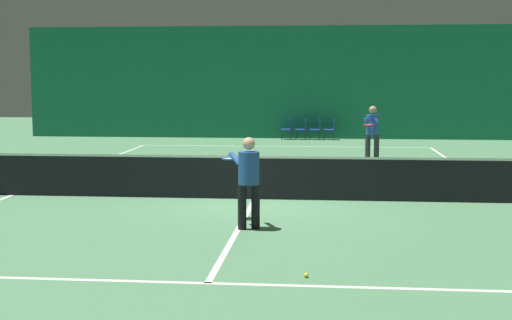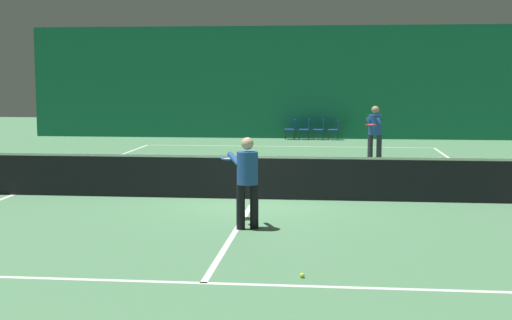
{
  "view_description": "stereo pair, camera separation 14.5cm",
  "coord_description": "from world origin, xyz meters",
  "px_view_note": "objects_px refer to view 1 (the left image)",
  "views": [
    {
      "loc": [
        1.46,
        -15.24,
        2.65
      ],
      "look_at": [
        0.07,
        -0.54,
        0.92
      ],
      "focal_mm": 50.0,
      "sensor_mm": 36.0,
      "label": 1
    },
    {
      "loc": [
        1.61,
        -15.23,
        2.65
      ],
      "look_at": [
        0.07,
        -0.54,
        0.92
      ],
      "focal_mm": 50.0,
      "sensor_mm": 36.0,
      "label": 2
    }
  ],
  "objects_px": {
    "player_near": "(248,175)",
    "courtside_chair_2": "(317,128)",
    "player_far": "(372,130)",
    "courtside_chair_0": "(288,128)",
    "tennis_net": "(255,176)",
    "courtside_chair_3": "(331,128)",
    "courtside_chair_1": "(302,128)",
    "tennis_ball": "(306,275)"
  },
  "relations": [
    {
      "from": "player_near",
      "to": "courtside_chair_0",
      "type": "xyz_separation_m",
      "value": [
        -0.19,
        18.0,
        -0.45
      ]
    },
    {
      "from": "player_near",
      "to": "courtside_chair_3",
      "type": "distance_m",
      "value": 18.08
    },
    {
      "from": "tennis_net",
      "to": "player_near",
      "type": "height_order",
      "value": "player_near"
    },
    {
      "from": "player_far",
      "to": "courtside_chair_2",
      "type": "bearing_deg",
      "value": -156.9
    },
    {
      "from": "courtside_chair_0",
      "to": "courtside_chair_3",
      "type": "distance_m",
      "value": 1.83
    },
    {
      "from": "tennis_net",
      "to": "courtside_chair_0",
      "type": "relative_size",
      "value": 14.29
    },
    {
      "from": "player_near",
      "to": "courtside_chair_2",
      "type": "bearing_deg",
      "value": -29.92
    },
    {
      "from": "player_near",
      "to": "courtside_chair_2",
      "type": "distance_m",
      "value": 18.03
    },
    {
      "from": "tennis_net",
      "to": "courtside_chair_1",
      "type": "xyz_separation_m",
      "value": [
        0.59,
        15.0,
        -0.03
      ]
    },
    {
      "from": "courtside_chair_2",
      "to": "tennis_ball",
      "type": "distance_m",
      "value": 21.02
    },
    {
      "from": "player_near",
      "to": "player_far",
      "type": "bearing_deg",
      "value": -42.27
    },
    {
      "from": "player_far",
      "to": "courtside_chair_0",
      "type": "height_order",
      "value": "player_far"
    },
    {
      "from": "courtside_chair_0",
      "to": "courtside_chair_2",
      "type": "height_order",
      "value": "same"
    },
    {
      "from": "tennis_net",
      "to": "player_far",
      "type": "xyz_separation_m",
      "value": [
        2.99,
        7.09,
        0.51
      ]
    },
    {
      "from": "courtside_chair_0",
      "to": "courtside_chair_3",
      "type": "bearing_deg",
      "value": 90.0
    },
    {
      "from": "player_near",
      "to": "courtside_chair_0",
      "type": "height_order",
      "value": "player_near"
    },
    {
      "from": "player_far",
      "to": "courtside_chair_0",
      "type": "distance_m",
      "value": 8.48
    },
    {
      "from": "player_far",
      "to": "tennis_ball",
      "type": "distance_m",
      "value": 13.26
    },
    {
      "from": "courtside_chair_1",
      "to": "tennis_ball",
      "type": "height_order",
      "value": "courtside_chair_1"
    },
    {
      "from": "courtside_chair_3",
      "to": "courtside_chair_1",
      "type": "bearing_deg",
      "value": -90.0
    },
    {
      "from": "player_far",
      "to": "tennis_ball",
      "type": "height_order",
      "value": "player_far"
    },
    {
      "from": "courtside_chair_0",
      "to": "courtside_chair_2",
      "type": "relative_size",
      "value": 1.0
    },
    {
      "from": "tennis_net",
      "to": "courtside_chair_0",
      "type": "distance_m",
      "value": 15.0
    },
    {
      "from": "courtside_chair_0",
      "to": "courtside_chair_3",
      "type": "relative_size",
      "value": 1.0
    },
    {
      "from": "courtside_chair_3",
      "to": "tennis_ball",
      "type": "height_order",
      "value": "courtside_chair_3"
    },
    {
      "from": "tennis_net",
      "to": "player_far",
      "type": "bearing_deg",
      "value": 67.15
    },
    {
      "from": "tennis_net",
      "to": "tennis_ball",
      "type": "distance_m",
      "value": 6.17
    },
    {
      "from": "player_near",
      "to": "tennis_ball",
      "type": "relative_size",
      "value": 24.42
    },
    {
      "from": "tennis_net",
      "to": "tennis_ball",
      "type": "xyz_separation_m",
      "value": [
        1.26,
        -6.02,
        -0.48
      ]
    },
    {
      "from": "courtside_chair_0",
      "to": "tennis_ball",
      "type": "xyz_separation_m",
      "value": [
        1.29,
        -21.02,
        -0.45
      ]
    },
    {
      "from": "tennis_net",
      "to": "player_near",
      "type": "xyz_separation_m",
      "value": [
        0.16,
        -3.0,
        0.43
      ]
    },
    {
      "from": "player_far",
      "to": "courtside_chair_1",
      "type": "xyz_separation_m",
      "value": [
        -2.4,
        7.91,
        -0.54
      ]
    },
    {
      "from": "courtside_chair_1",
      "to": "tennis_ball",
      "type": "xyz_separation_m",
      "value": [
        0.67,
        -21.02,
        -0.45
      ]
    },
    {
      "from": "player_near",
      "to": "courtside_chair_3",
      "type": "bearing_deg",
      "value": -31.86
    },
    {
      "from": "courtside_chair_3",
      "to": "player_far",
      "type": "bearing_deg",
      "value": 8.48
    },
    {
      "from": "player_far",
      "to": "courtside_chair_2",
      "type": "relative_size",
      "value": 2.09
    },
    {
      "from": "player_near",
      "to": "courtside_chair_3",
      "type": "xyz_separation_m",
      "value": [
        1.64,
        18.0,
        -0.45
      ]
    },
    {
      "from": "courtside_chair_1",
      "to": "courtside_chair_3",
      "type": "relative_size",
      "value": 1.0
    },
    {
      "from": "player_far",
      "to": "courtside_chair_2",
      "type": "distance_m",
      "value": 8.13
    },
    {
      "from": "courtside_chair_0",
      "to": "courtside_chair_3",
      "type": "xyz_separation_m",
      "value": [
        1.83,
        0.0,
        0.0
      ]
    },
    {
      "from": "courtside_chair_1",
      "to": "courtside_chair_2",
      "type": "xyz_separation_m",
      "value": [
        0.61,
        0.0,
        0.0
      ]
    },
    {
      "from": "tennis_net",
      "to": "courtside_chair_2",
      "type": "height_order",
      "value": "tennis_net"
    }
  ]
}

